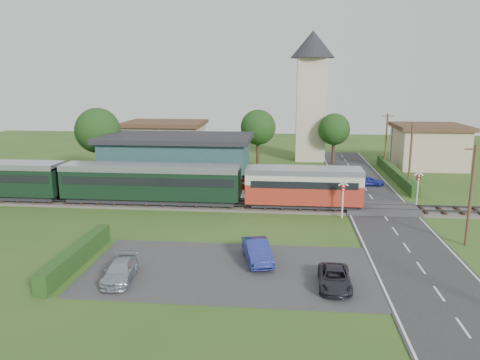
# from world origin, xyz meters

# --- Properties ---
(ground) EXTENTS (120.00, 120.00, 0.00)m
(ground) POSITION_xyz_m (0.00, 0.00, 0.00)
(ground) COLOR #2D4C19
(railway_track) EXTENTS (76.00, 3.20, 0.49)m
(railway_track) POSITION_xyz_m (0.00, 2.00, 0.11)
(railway_track) COLOR #4C443D
(railway_track) RESTS_ON ground
(road) EXTENTS (6.00, 70.00, 0.05)m
(road) POSITION_xyz_m (10.00, 0.00, 0.03)
(road) COLOR #28282B
(road) RESTS_ON ground
(car_park) EXTENTS (17.00, 9.00, 0.08)m
(car_park) POSITION_xyz_m (-1.50, -12.00, 0.04)
(car_park) COLOR #333335
(car_park) RESTS_ON ground
(crossing_deck) EXTENTS (6.20, 3.40, 0.45)m
(crossing_deck) POSITION_xyz_m (10.00, 2.00, 0.23)
(crossing_deck) COLOR #333335
(crossing_deck) RESTS_ON ground
(platform) EXTENTS (30.00, 3.00, 0.45)m
(platform) POSITION_xyz_m (-10.00, 5.20, 0.23)
(platform) COLOR gray
(platform) RESTS_ON ground
(equipment_hut) EXTENTS (2.30, 2.30, 2.55)m
(equipment_hut) POSITION_xyz_m (-18.00, 5.20, 1.75)
(equipment_hut) COLOR #C2B695
(equipment_hut) RESTS_ON platform
(station_building) EXTENTS (16.00, 9.00, 5.30)m
(station_building) POSITION_xyz_m (-10.00, 10.99, 2.69)
(station_building) COLOR #234C4D
(station_building) RESTS_ON ground
(train) EXTENTS (43.20, 2.90, 3.40)m
(train) POSITION_xyz_m (-13.50, 2.00, 2.18)
(train) COLOR #232328
(train) RESTS_ON ground
(church_tower) EXTENTS (6.00, 6.00, 17.60)m
(church_tower) POSITION_xyz_m (5.00, 28.00, 10.23)
(church_tower) COLOR #C2B695
(church_tower) RESTS_ON ground
(house_west) EXTENTS (10.80, 8.80, 5.50)m
(house_west) POSITION_xyz_m (-15.00, 25.00, 2.79)
(house_west) COLOR tan
(house_west) RESTS_ON ground
(house_east) EXTENTS (8.80, 8.80, 5.50)m
(house_east) POSITION_xyz_m (20.00, 24.00, 2.80)
(house_east) COLOR tan
(house_east) RESTS_ON ground
(hedge_carpark) EXTENTS (0.80, 9.00, 1.20)m
(hedge_carpark) POSITION_xyz_m (-11.00, -12.00, 0.60)
(hedge_carpark) COLOR #193814
(hedge_carpark) RESTS_ON ground
(hedge_roadside) EXTENTS (0.80, 18.00, 1.20)m
(hedge_roadside) POSITION_xyz_m (14.20, 16.00, 0.60)
(hedge_roadside) COLOR #193814
(hedge_roadside) RESTS_ON ground
(hedge_station) EXTENTS (22.00, 0.80, 1.30)m
(hedge_station) POSITION_xyz_m (-10.00, 15.50, 0.65)
(hedge_station) COLOR #193814
(hedge_station) RESTS_ON ground
(tree_a) EXTENTS (5.20, 5.20, 8.00)m
(tree_a) POSITION_xyz_m (-20.00, 14.00, 5.38)
(tree_a) COLOR #332316
(tree_a) RESTS_ON ground
(tree_b) EXTENTS (4.60, 4.60, 7.34)m
(tree_b) POSITION_xyz_m (-2.00, 23.00, 5.02)
(tree_b) COLOR #332316
(tree_b) RESTS_ON ground
(tree_c) EXTENTS (4.20, 4.20, 6.78)m
(tree_c) POSITION_xyz_m (8.00, 25.00, 4.65)
(tree_c) COLOR #332316
(tree_c) RESTS_ON ground
(utility_pole_b) EXTENTS (1.40, 0.22, 7.00)m
(utility_pole_b) POSITION_xyz_m (14.20, -6.00, 3.63)
(utility_pole_b) COLOR #473321
(utility_pole_b) RESTS_ON ground
(utility_pole_c) EXTENTS (1.40, 0.22, 7.00)m
(utility_pole_c) POSITION_xyz_m (14.20, 10.00, 3.63)
(utility_pole_c) COLOR #473321
(utility_pole_c) RESTS_ON ground
(utility_pole_d) EXTENTS (1.40, 0.22, 7.00)m
(utility_pole_d) POSITION_xyz_m (14.20, 22.00, 3.63)
(utility_pole_d) COLOR #473321
(utility_pole_d) RESTS_ON ground
(crossing_signal_near) EXTENTS (0.84, 0.28, 3.28)m
(crossing_signal_near) POSITION_xyz_m (6.40, -0.41, 2.14)
(crossing_signal_near) COLOR silver
(crossing_signal_near) RESTS_ON ground
(crossing_signal_far) EXTENTS (0.84, 0.28, 3.28)m
(crossing_signal_far) POSITION_xyz_m (13.60, 4.39, 2.14)
(crossing_signal_far) COLOR silver
(crossing_signal_far) RESTS_ON ground
(streetlamp_west) EXTENTS (0.30, 0.30, 5.15)m
(streetlamp_west) POSITION_xyz_m (-22.00, 20.00, 3.04)
(streetlamp_west) COLOR #3F3F47
(streetlamp_west) RESTS_ON ground
(streetlamp_east) EXTENTS (0.30, 0.30, 5.15)m
(streetlamp_east) POSITION_xyz_m (16.00, 27.00, 3.04)
(streetlamp_east) COLOR #3F3F47
(streetlamp_east) RESTS_ON ground
(car_on_road) EXTENTS (3.07, 1.38, 1.02)m
(car_on_road) POSITION_xyz_m (10.65, 11.95, 0.56)
(car_on_road) COLOR navy
(car_on_road) RESTS_ON road
(car_park_blue) EXTENTS (2.36, 4.30, 1.34)m
(car_park_blue) POSITION_xyz_m (0.05, -10.55, 0.75)
(car_park_blue) COLOR navy
(car_park_blue) RESTS_ON car_park
(car_park_silver) EXTENTS (1.84, 3.85, 1.08)m
(car_park_silver) POSITION_xyz_m (-7.50, -14.07, 0.62)
(car_park_silver) COLOR #959FAD
(car_park_silver) RESTS_ON car_park
(car_park_dark) EXTENTS (1.82, 3.77, 1.03)m
(car_park_dark) POSITION_xyz_m (4.50, -13.79, 0.60)
(car_park_dark) COLOR #26232E
(car_park_dark) RESTS_ON car_park
(pedestrian_near) EXTENTS (0.78, 0.67, 1.82)m
(pedestrian_near) POSITION_xyz_m (-2.33, 5.41, 1.36)
(pedestrian_near) COLOR gray
(pedestrian_near) RESTS_ON platform
(pedestrian_far) EXTENTS (1.05, 1.16, 1.94)m
(pedestrian_far) POSITION_xyz_m (-14.80, 5.09, 1.42)
(pedestrian_far) COLOR gray
(pedestrian_far) RESTS_ON platform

